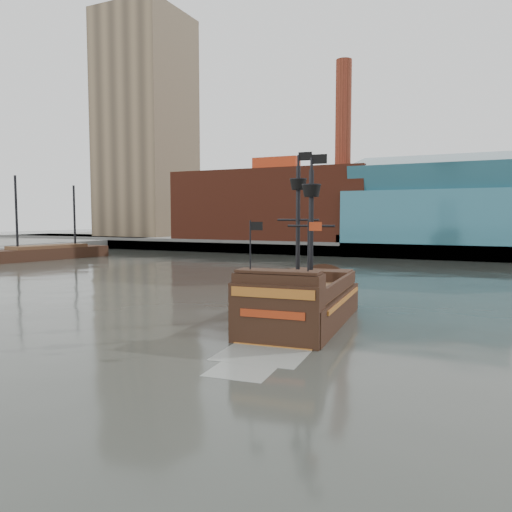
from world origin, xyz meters
The scene contains 6 objects.
ground centered at (0.00, 0.00, 0.00)m, with size 400.00×400.00×0.00m, color #292B26.
promenade_far centered at (0.00, 92.00, 1.00)m, with size 220.00×60.00×2.00m, color slate.
seawall centered at (0.00, 62.50, 1.30)m, with size 220.00×1.00×2.60m, color #4C4C49.
skyline centered at (5.21, 84.56, 24.55)m, with size 149.00×45.00×62.00m.
pirate_ship centered at (8.76, 4.83, 1.16)m, with size 6.65×17.46×12.77m.
docked_vessel centered at (-49.11, 35.17, 0.94)m, with size 8.51×22.15×14.71m.
Camera 1 is at (20.41, -26.99, 7.31)m, focal length 35.00 mm.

